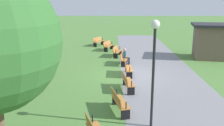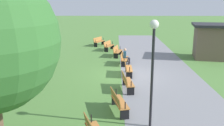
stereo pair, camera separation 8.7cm
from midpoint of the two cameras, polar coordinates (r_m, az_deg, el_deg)
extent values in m
plane|color=#54843D|center=(15.91, 4.02, -2.81)|extent=(120.00, 120.00, 0.00)
cube|color=gray|center=(16.15, 11.16, -2.78)|extent=(36.26, 4.96, 0.01)
cube|color=#B27538|center=(25.94, -2.85, 5.00)|extent=(1.65, 1.15, 0.04)
cube|color=#B27538|center=(26.01, -3.23, 5.55)|extent=(1.49, 0.85, 0.40)
cube|color=black|center=(26.62, -1.99, 4.74)|extent=(0.23, 0.36, 0.43)
cylinder|color=black|center=(26.54, -1.96, 5.58)|extent=(0.06, 0.06, 0.30)
cube|color=black|center=(25.35, -3.73, 4.23)|extent=(0.23, 0.36, 0.43)
cylinder|color=black|center=(25.27, -3.71, 5.10)|extent=(0.06, 0.06, 0.30)
cube|color=#B27538|center=(23.48, -0.53, 4.01)|extent=(1.68, 0.99, 0.04)
cube|color=#B27538|center=(23.51, -0.98, 4.62)|extent=(1.56, 0.68, 0.40)
cube|color=black|center=(24.21, 0.15, 3.77)|extent=(0.19, 0.37, 0.43)
cylinder|color=black|center=(24.13, 0.20, 4.68)|extent=(0.06, 0.06, 0.30)
cube|color=black|center=(22.84, -1.24, 3.11)|extent=(0.19, 0.37, 0.43)
cylinder|color=black|center=(22.76, -1.20, 4.08)|extent=(0.06, 0.06, 0.30)
cube|color=#B27538|center=(20.95, 1.50, 2.72)|extent=(1.69, 0.82, 0.04)
cube|color=#B27538|center=(20.95, 0.97, 3.40)|extent=(1.60, 0.49, 0.40)
cube|color=black|center=(21.71, 1.95, 2.51)|extent=(0.15, 0.38, 0.43)
cylinder|color=black|center=(21.63, 2.02, 3.53)|extent=(0.05, 0.05, 0.30)
cube|color=black|center=(20.28, 1.01, 1.65)|extent=(0.15, 0.38, 0.43)
cylinder|color=black|center=(20.19, 1.07, 2.74)|extent=(0.05, 0.05, 0.30)
cube|color=#B27538|center=(18.38, 3.10, 1.02)|extent=(1.67, 0.63, 0.04)
cube|color=#B27538|center=(18.34, 2.49, 1.78)|extent=(1.63, 0.30, 0.40)
cube|color=black|center=(19.16, 3.28, 0.87)|extent=(0.10, 0.38, 0.43)
cylinder|color=black|center=(19.07, 3.36, 2.02)|extent=(0.05, 0.05, 0.30)
cube|color=black|center=(17.70, 2.88, -0.27)|extent=(0.10, 0.38, 0.43)
cylinder|color=black|center=(17.61, 2.97, 0.97)|extent=(0.05, 0.05, 0.30)
cube|color=#B27538|center=(15.78, 4.05, -1.25)|extent=(1.63, 0.44, 0.04)
cube|color=#B27538|center=(15.71, 3.34, -0.40)|extent=(1.63, 0.10, 0.40)
cube|color=black|center=(16.57, 3.90, -1.32)|extent=(0.06, 0.37, 0.43)
cylinder|color=black|center=(16.47, 3.99, 0.00)|extent=(0.04, 0.04, 0.30)
cube|color=black|center=(15.13, 4.19, -2.88)|extent=(0.06, 0.37, 0.43)
cylinder|color=black|center=(15.02, 4.29, -1.44)|extent=(0.04, 0.04, 0.30)
cube|color=#B27538|center=(13.21, 3.96, -4.42)|extent=(1.67, 0.63, 0.04)
cube|color=#B27538|center=(13.10, 3.12, -3.45)|extent=(1.63, 0.30, 0.40)
cube|color=black|center=(13.99, 3.42, -4.33)|extent=(0.10, 0.38, 0.43)
cylinder|color=black|center=(13.87, 3.52, -2.78)|extent=(0.05, 0.05, 0.30)
cube|color=black|center=(12.59, 4.54, -6.52)|extent=(0.10, 0.38, 0.43)
cylinder|color=black|center=(12.46, 4.66, -4.82)|extent=(0.05, 0.05, 0.30)
cube|color=#B27538|center=(10.72, 2.08, -9.01)|extent=(1.69, 0.82, 0.04)
cube|color=#B27538|center=(10.58, 1.03, -7.91)|extent=(1.60, 0.49, 0.40)
cube|color=black|center=(11.48, 1.08, -8.62)|extent=(0.15, 0.38, 0.43)
cylinder|color=black|center=(11.34, 1.19, -6.77)|extent=(0.05, 0.05, 0.30)
cube|color=black|center=(10.16, 3.19, -11.86)|extent=(0.15, 0.38, 0.43)
cylinder|color=black|center=(10.00, 3.33, -9.82)|extent=(0.05, 0.05, 0.30)
cylinder|color=black|center=(9.01, -4.55, -12.72)|extent=(0.06, 0.06, 0.30)
cube|color=navy|center=(18.50, 3.10, 1.92)|extent=(0.34, 0.24, 0.50)
sphere|color=tan|center=(18.42, 3.18, 3.10)|extent=(0.22, 0.22, 0.22)
cylinder|color=#23232D|center=(18.64, 3.66, 1.15)|extent=(0.17, 0.37, 0.13)
cylinder|color=#23232D|center=(18.68, 4.20, 0.49)|extent=(0.12, 0.12, 0.43)
cylinder|color=#23232D|center=(18.46, 3.62, 1.02)|extent=(0.17, 0.37, 0.13)
cylinder|color=#23232D|center=(18.50, 4.16, 0.36)|extent=(0.12, 0.12, 0.43)
cylinder|color=black|center=(9.11, 9.52, -3.90)|extent=(0.10, 0.10, 3.76)
sphere|color=white|center=(8.69, 10.08, 8.84)|extent=(0.32, 0.32, 0.32)
cube|color=brown|center=(21.73, 21.71, 4.45)|extent=(2.85, 2.67, 2.63)
cube|color=#28282D|center=(21.55, 22.07, 8.15)|extent=(3.44, 3.26, 0.20)
camera|label=1|loc=(0.04, -89.84, 0.04)|focal=39.40mm
camera|label=2|loc=(0.04, 90.16, -0.04)|focal=39.40mm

